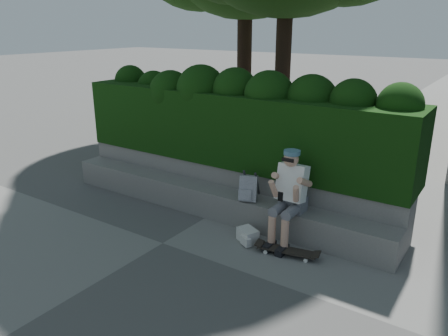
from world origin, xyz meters
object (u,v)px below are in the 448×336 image
Objects in this scene: backpack_ground at (248,235)px; skateboard at (287,251)px; person at (290,193)px; backpack_plaid at (248,188)px.

skateboard is at bearing 22.31° from backpack_ground.
person is 0.87m from backpack_ground.
person is at bearing 104.50° from skateboard.
person is at bearing -28.24° from backpack_plaid.
backpack_plaid is 1.30× the size of backpack_ground.
person is 0.74m from backpack_plaid.
person reaches higher than backpack_ground.
person is at bearing 60.38° from backpack_ground.
person is 1.67× the size of skateboard.
backpack_plaid reaches higher than skateboard.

